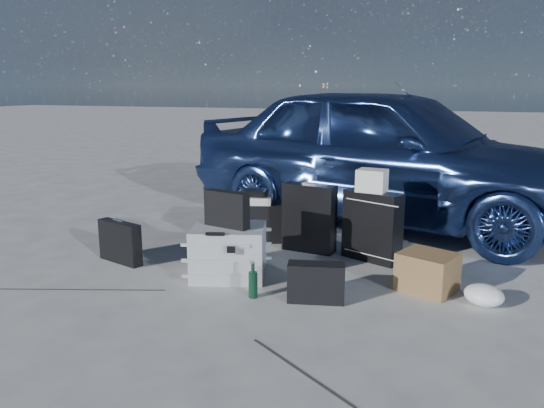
# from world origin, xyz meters

# --- Properties ---
(ground) EXTENTS (60.00, 60.00, 0.00)m
(ground) POSITION_xyz_m (0.00, 0.00, 0.00)
(ground) COLOR beige
(ground) RESTS_ON ground
(car) EXTENTS (4.76, 2.96, 1.51)m
(car) POSITION_xyz_m (0.58, 2.44, 0.76)
(car) COLOR #314D91
(car) RESTS_ON ground
(pelican_case) EXTENTS (0.66, 0.59, 0.41)m
(pelican_case) POSITION_xyz_m (-0.33, 0.21, 0.20)
(pelican_case) COLOR #AAACAF
(pelican_case) RESTS_ON ground
(laptop_bag) EXTENTS (0.38, 0.18, 0.28)m
(laptop_bag) POSITION_xyz_m (-0.34, 0.20, 0.55)
(laptop_bag) COLOR black
(laptop_bag) RESTS_ON pelican_case
(briefcase) EXTENTS (0.46, 0.24, 0.35)m
(briefcase) POSITION_xyz_m (-1.35, 0.22, 0.18)
(briefcase) COLOR black
(briefcase) RESTS_ON ground
(suitcase_left) EXTENTS (0.49, 0.23, 0.62)m
(suitcase_left) POSITION_xyz_m (0.08, 1.07, 0.31)
(suitcase_left) COLOR black
(suitcase_left) RESTS_ON ground
(suitcase_right) EXTENTS (0.53, 0.37, 0.60)m
(suitcase_right) POSITION_xyz_m (0.66, 0.99, 0.30)
(suitcase_right) COLOR black
(suitcase_right) RESTS_ON ground
(white_carton) EXTENTS (0.26, 0.22, 0.19)m
(white_carton) POSITION_xyz_m (0.65, 0.99, 0.70)
(white_carton) COLOR silver
(white_carton) RESTS_ON suitcase_right
(duffel_bag) EXTENTS (0.80, 0.54, 0.37)m
(duffel_bag) POSITION_xyz_m (-0.55, 1.22, 0.18)
(duffel_bag) COLOR black
(duffel_bag) RESTS_ON ground
(flat_box_white) EXTENTS (0.45, 0.39, 0.07)m
(flat_box_white) POSITION_xyz_m (-0.54, 1.24, 0.40)
(flat_box_white) COLOR silver
(flat_box_white) RESTS_ON duffel_bag
(flat_box_black) EXTENTS (0.30, 0.23, 0.06)m
(flat_box_black) POSITION_xyz_m (-0.53, 1.25, 0.46)
(flat_box_black) COLOR black
(flat_box_black) RESTS_ON flat_box_white
(cardboard_box) EXTENTS (0.48, 0.45, 0.28)m
(cardboard_box) POSITION_xyz_m (1.16, 0.41, 0.14)
(cardboard_box) COLOR olive
(cardboard_box) RESTS_ON ground
(plastic_bag) EXTENTS (0.34, 0.31, 0.15)m
(plastic_bag) POSITION_xyz_m (1.55, 0.26, 0.07)
(plastic_bag) COLOR white
(plastic_bag) RESTS_ON ground
(messenger_bag) EXTENTS (0.42, 0.23, 0.28)m
(messenger_bag) POSITION_xyz_m (0.44, -0.05, 0.14)
(messenger_bag) COLOR black
(messenger_bag) RESTS_ON ground
(green_bottle) EXTENTS (0.07, 0.07, 0.26)m
(green_bottle) POSITION_xyz_m (0.00, -0.13, 0.13)
(green_bottle) COLOR black
(green_bottle) RESTS_ON ground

